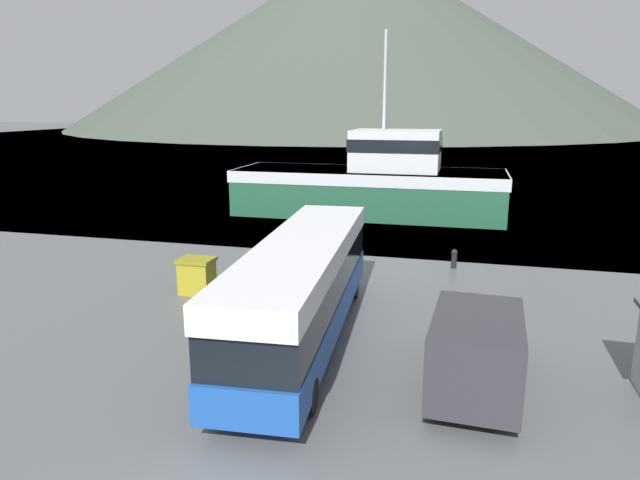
% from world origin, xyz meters
% --- Properties ---
extents(water_surface, '(240.00, 240.00, 0.00)m').
position_xyz_m(water_surface, '(0.00, 140.20, 0.00)').
color(water_surface, '#475B6B').
rests_on(water_surface, ground).
extents(hill_backdrop, '(180.88, 180.88, 56.03)m').
position_xyz_m(hill_backdrop, '(-31.56, 181.52, 28.02)').
color(hill_backdrop, '#3D473D').
rests_on(hill_backdrop, ground).
extents(tour_bus, '(3.37, 12.55, 3.29)m').
position_xyz_m(tour_bus, '(-0.49, 9.42, 1.85)').
color(tour_bus, '#194799').
rests_on(tour_bus, ground).
extents(delivery_van, '(2.40, 5.31, 2.27)m').
position_xyz_m(delivery_van, '(4.82, 7.28, 1.21)').
color(delivery_van, '#2D2D33').
rests_on(delivery_van, ground).
extents(fishing_boat, '(18.14, 6.11, 12.03)m').
position_xyz_m(fishing_boat, '(-1.92, 31.16, 2.23)').
color(fishing_boat, '#1E5138').
rests_on(fishing_boat, water_surface).
extents(storage_bin, '(1.38, 1.07, 1.44)m').
position_xyz_m(storage_bin, '(-5.91, 12.78, 0.73)').
color(storage_bin, olive).
rests_on(storage_bin, ground).
extents(mooring_bollard, '(0.29, 0.29, 0.89)m').
position_xyz_m(mooring_bollard, '(3.92, 19.11, 0.48)').
color(mooring_bollard, black).
rests_on(mooring_bollard, ground).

